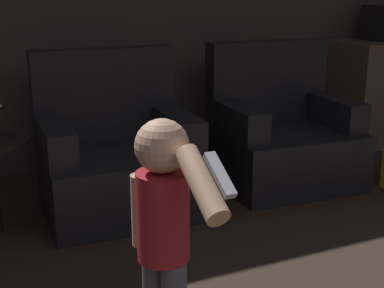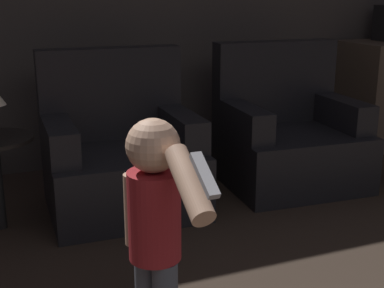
{
  "view_description": "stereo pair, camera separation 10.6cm",
  "coord_description": "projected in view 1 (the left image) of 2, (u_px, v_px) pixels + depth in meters",
  "views": [
    {
      "loc": [
        -1.2,
        0.55,
        1.31
      ],
      "look_at": [
        -0.16,
        2.87,
        0.58
      ],
      "focal_mm": 50.0,
      "sensor_mm": 36.0,
      "label": 1
    },
    {
      "loc": [
        -1.11,
        0.51,
        1.31
      ],
      "look_at": [
        -0.16,
        2.87,
        0.58
      ],
      "focal_mm": 50.0,
      "sensor_mm": 36.0,
      "label": 2
    }
  ],
  "objects": [
    {
      "name": "person_toddler",
      "position": [
        164.0,
        217.0,
        1.93
      ],
      "size": [
        0.19,
        0.59,
        0.89
      ],
      "rotation": [
        0.0,
        0.0,
        1.94
      ],
      "color": "#474C56",
      "rests_on": "ground_plane"
    },
    {
      "name": "armchair_left",
      "position": [
        117.0,
        157.0,
        3.27
      ],
      "size": [
        0.92,
        0.8,
        0.96
      ],
      "rotation": [
        0.0,
        0.0,
        -0.03
      ],
      "color": "black",
      "rests_on": "ground_plane"
    },
    {
      "name": "armchair_right",
      "position": [
        281.0,
        136.0,
        3.74
      ],
      "size": [
        0.94,
        0.82,
        0.96
      ],
      "rotation": [
        0.0,
        0.0,
        -0.06
      ],
      "color": "black",
      "rests_on": "ground_plane"
    }
  ]
}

